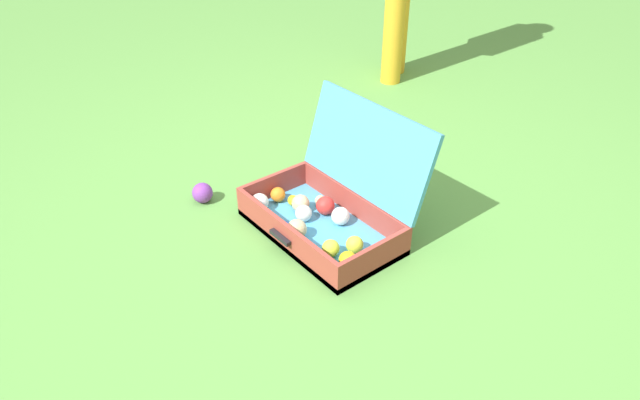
% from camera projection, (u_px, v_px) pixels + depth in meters
% --- Properties ---
extents(ground_plane, '(16.00, 16.00, 0.00)m').
position_uv_depth(ground_plane, '(323.00, 246.00, 2.20)').
color(ground_plane, '#569342').
extents(open_suitcase, '(0.63, 0.49, 0.47)m').
position_uv_depth(open_suitcase, '(329.00, 206.00, 2.25)').
color(open_suitcase, '#4799C6').
rests_on(open_suitcase, ground).
extents(stray_ball_on_grass, '(0.09, 0.09, 0.09)m').
position_uv_depth(stray_ball_on_grass, '(202.00, 193.00, 2.44)').
color(stray_ball_on_grass, purple).
rests_on(stray_ball_on_grass, ground).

